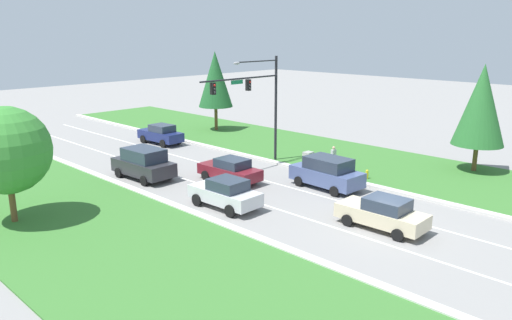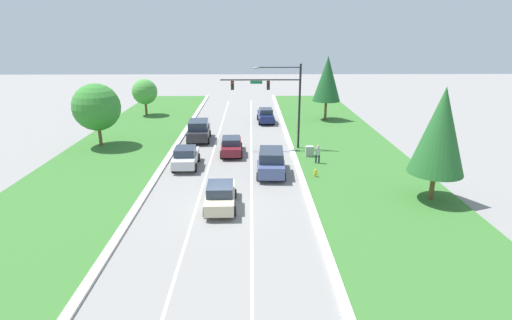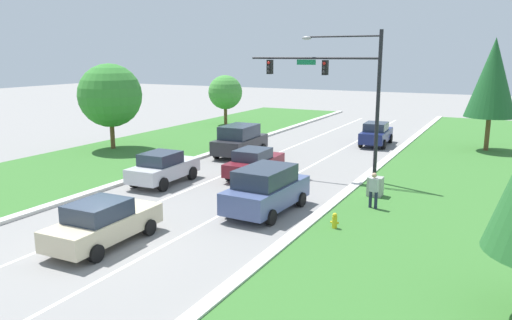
# 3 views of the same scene
# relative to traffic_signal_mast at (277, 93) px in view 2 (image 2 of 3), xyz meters

# --- Properties ---
(ground_plane) EXTENTS (160.00, 160.00, 0.00)m
(ground_plane) POSITION_rel_traffic_signal_mast_xyz_m (-4.23, -13.49, -5.33)
(ground_plane) COLOR gray
(curb_strip_right) EXTENTS (0.50, 90.00, 0.15)m
(curb_strip_right) POSITION_rel_traffic_signal_mast_xyz_m (1.42, -13.49, -5.25)
(curb_strip_right) COLOR beige
(curb_strip_right) RESTS_ON ground_plane
(curb_strip_left) EXTENTS (0.50, 90.00, 0.15)m
(curb_strip_left) POSITION_rel_traffic_signal_mast_xyz_m (-9.88, -13.49, -5.25)
(curb_strip_left) COLOR beige
(curb_strip_left) RESTS_ON ground_plane
(grass_verge_right) EXTENTS (10.00, 90.00, 0.08)m
(grass_verge_right) POSITION_rel_traffic_signal_mast_xyz_m (6.67, -13.49, -5.29)
(grass_verge_right) COLOR #38702D
(grass_verge_right) RESTS_ON ground_plane
(grass_verge_left) EXTENTS (10.00, 90.00, 0.08)m
(grass_verge_left) POSITION_rel_traffic_signal_mast_xyz_m (-15.13, -13.49, -5.29)
(grass_verge_left) COLOR #38702D
(grass_verge_left) RESTS_ON ground_plane
(lane_stripe_inner_left) EXTENTS (0.14, 81.00, 0.01)m
(lane_stripe_inner_left) POSITION_rel_traffic_signal_mast_xyz_m (-6.03, -13.49, -5.33)
(lane_stripe_inner_left) COLOR white
(lane_stripe_inner_left) RESTS_ON ground_plane
(lane_stripe_inner_right) EXTENTS (0.14, 81.00, 0.01)m
(lane_stripe_inner_right) POSITION_rel_traffic_signal_mast_xyz_m (-2.43, -13.49, -5.33)
(lane_stripe_inner_right) COLOR white
(lane_stripe_inner_right) RESTS_ON ground_plane
(traffic_signal_mast) EXTENTS (7.45, 0.41, 8.02)m
(traffic_signal_mast) POSITION_rel_traffic_signal_mast_xyz_m (0.00, 0.00, 0.00)
(traffic_signal_mast) COLOR black
(traffic_signal_mast) RESTS_ON ground_plane
(champagne_sedan) EXTENTS (2.09, 4.61, 1.66)m
(champagne_sedan) POSITION_rel_traffic_signal_mast_xyz_m (-4.44, -13.29, -4.50)
(champagne_sedan) COLOR beige
(champagne_sedan) RESTS_ON ground_plane
(navy_sedan) EXTENTS (2.11, 4.65, 1.76)m
(navy_sedan) POSITION_rel_traffic_signal_mast_xyz_m (-0.65, 11.36, -4.44)
(navy_sedan) COLOR navy
(navy_sedan) RESTS_ON ground_plane
(charcoal_suv) EXTENTS (2.46, 4.79, 2.12)m
(charcoal_suv) POSITION_rel_traffic_signal_mast_xyz_m (-7.87, 3.08, -4.25)
(charcoal_suv) COLOR #28282D
(charcoal_suv) RESTS_ON ground_plane
(burgundy_sedan) EXTENTS (2.09, 4.60, 1.63)m
(burgundy_sedan) POSITION_rel_traffic_signal_mast_xyz_m (-4.28, -1.71, -4.50)
(burgundy_sedan) COLOR maroon
(burgundy_sedan) RESTS_ON ground_plane
(slate_blue_suv) EXTENTS (2.39, 4.80, 2.02)m
(slate_blue_suv) POSITION_rel_traffic_signal_mast_xyz_m (-0.87, -7.15, -4.30)
(slate_blue_suv) COLOR #475684
(slate_blue_suv) RESTS_ON ground_plane
(silver_sedan) EXTENTS (2.14, 4.45, 1.73)m
(silver_sedan) POSITION_rel_traffic_signal_mast_xyz_m (-7.92, -5.26, -4.46)
(silver_sedan) COLOR silver
(silver_sedan) RESTS_ON ground_plane
(utility_cabinet) EXTENTS (0.70, 0.60, 1.01)m
(utility_cabinet) POSITION_rel_traffic_signal_mast_xyz_m (2.81, -2.69, -4.82)
(utility_cabinet) COLOR #9E9E99
(utility_cabinet) RESTS_ON ground_plane
(pedestrian) EXTENTS (0.41, 0.28, 1.69)m
(pedestrian) POSITION_rel_traffic_signal_mast_xyz_m (3.22, -4.69, -4.39)
(pedestrian) COLOR #232842
(pedestrian) RESTS_ON ground_plane
(fire_hydrant) EXTENTS (0.34, 0.20, 0.70)m
(fire_hydrant) POSITION_rel_traffic_signal_mast_xyz_m (2.54, -7.99, -4.99)
(fire_hydrant) COLOR gold
(fire_hydrant) RESTS_ON ground_plane
(conifer_near_right_tree) EXTENTS (3.42, 3.42, 7.93)m
(conifer_near_right_tree) POSITION_rel_traffic_signal_mast_xyz_m (6.95, 12.55, -0.15)
(conifer_near_right_tree) COLOR brown
(conifer_near_right_tree) RESTS_ON ground_plane
(oak_near_left_tree) EXTENTS (4.51, 4.51, 6.17)m
(oak_near_left_tree) POSITION_rel_traffic_signal_mast_xyz_m (-17.24, 0.96, -1.42)
(oak_near_left_tree) COLOR brown
(oak_near_left_tree) RESTS_ON ground_plane
(conifer_far_right_tree) EXTENTS (3.54, 3.54, 7.66)m
(conifer_far_right_tree) POSITION_rel_traffic_signal_mast_xyz_m (9.67, -12.38, -0.52)
(conifer_far_right_tree) COLOR brown
(conifer_far_right_tree) RESTS_ON ground_plane
(oak_far_left_tree) EXTENTS (3.27, 3.27, 4.83)m
(oak_far_left_tree) POSITION_rel_traffic_signal_mast_xyz_m (-16.40, 15.60, -2.15)
(oak_far_left_tree) COLOR brown
(oak_far_left_tree) RESTS_ON ground_plane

